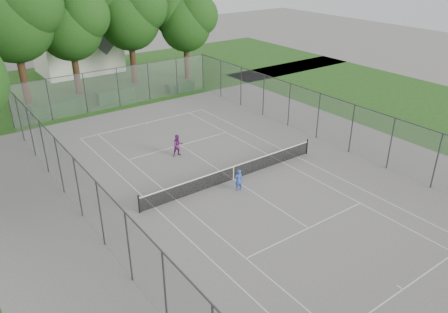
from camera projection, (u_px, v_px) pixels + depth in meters
ground at (233, 180)px, 27.08m from camera, size 120.00×120.00×0.00m
grass_far at (85, 83)px, 46.02m from camera, size 60.00×20.00×0.00m
grass_right at (431, 109)px, 38.71m from camera, size 16.00×40.00×0.00m
court_markings at (233, 179)px, 27.08m from camera, size 11.03×23.83×0.01m
tennis_net at (234, 172)px, 26.86m from camera, size 12.87×0.10×1.10m
perimeter_fence at (234, 153)px, 26.29m from camera, size 18.08×34.08×3.52m
tree_far_left at (12, 14)px, 36.61m from camera, size 7.99×7.29×11.48m
tree_far_midleft at (70, 23)px, 39.98m from camera, size 6.78×6.19×9.74m
tree_far_midright at (130, 15)px, 43.49m from camera, size 6.99×6.38×10.05m
tree_far_right at (186, 22)px, 45.28m from camera, size 6.05×5.53×8.70m
hedge_left at (58, 107)px, 37.54m from camera, size 4.38×1.32×1.10m
hedge_mid at (115, 95)px, 40.55m from camera, size 3.56×1.02×1.12m
hedge_right at (180, 87)px, 43.37m from camera, size 2.79×1.02×0.84m
house at (75, 33)px, 48.71m from camera, size 8.52×6.60×10.61m
girl_player at (239, 180)px, 25.62m from camera, size 0.54×0.39×1.36m
woman_player at (178, 145)px, 29.84m from camera, size 0.84×0.71×1.55m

